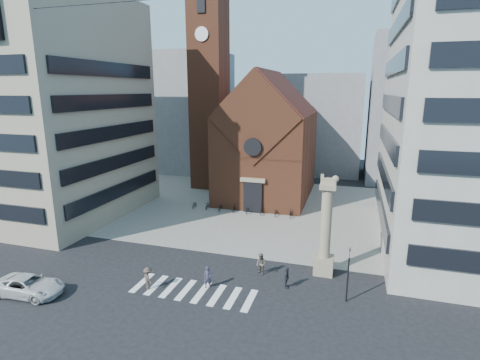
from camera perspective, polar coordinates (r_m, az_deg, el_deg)
name	(u,v)px	position (r m, az deg, el deg)	size (l,w,h in m)	color
ground	(202,273)	(33.28, -5.85, -13.88)	(120.00, 120.00, 0.00)	black
piazza	(257,208)	(49.98, 2.58, -4.21)	(46.00, 30.00, 0.05)	gray
zebra_crossing	(193,291)	(30.67, -7.11, -16.46)	(10.20, 3.20, 0.01)	white
church	(268,142)	(53.95, 4.28, 5.77)	(12.00, 16.65, 18.00)	brown
campanile	(209,87)	(59.23, -4.69, 13.98)	(5.50, 5.50, 31.20)	brown
building_left	(47,109)	(51.55, -27.33, 9.55)	(18.00, 20.00, 26.00)	gray
bg_block_left	(184,112)	(74.35, -8.46, 10.15)	(16.00, 14.00, 22.00)	gray
bg_block_mid	(323,124)	(72.62, 12.51, 8.32)	(14.00, 12.00, 18.00)	gray
bg_block_right	(420,110)	(69.96, 25.77, 9.58)	(16.00, 14.00, 24.00)	gray
lion_column	(325,235)	(32.42, 12.89, -8.22)	(1.63, 1.60, 8.68)	gray
traffic_light	(348,273)	(29.20, 16.15, -13.49)	(0.13, 0.16, 4.30)	black
white_car	(28,286)	(33.80, -29.54, -13.84)	(2.48, 5.38, 1.49)	silver
pedestrian_0	(208,277)	(30.62, -4.94, -14.55)	(0.65, 0.43, 1.79)	#322F42
pedestrian_1	(261,264)	(32.49, 3.21, -12.69)	(0.91, 0.71, 1.88)	#594E47
pedestrian_2	(287,278)	(30.75, 7.11, -14.54)	(1.02, 0.42, 1.74)	#292831
pedestrian_3	(148,278)	(31.19, -13.85, -14.34)	(1.17, 0.67, 1.81)	#483830
scooter_0	(195,205)	(50.01, -6.95, -3.74)	(0.57, 1.65, 0.87)	black
scooter_1	(207,205)	(49.31, -5.01, -3.89)	(0.45, 1.60, 0.96)	black
scooter_2	(220,207)	(48.69, -3.01, -4.14)	(0.57, 1.65, 0.87)	black
scooter_3	(234,208)	(48.11, -0.96, -4.28)	(0.45, 1.60, 0.96)	black
scooter_4	(247,210)	(47.63, 1.14, -4.53)	(0.57, 1.65, 0.87)	black
scooter_5	(261,211)	(47.17, 3.28, -4.67)	(0.45, 1.60, 0.96)	black
scooter_6	(276,212)	(46.82, 5.45, -4.92)	(0.57, 1.65, 0.87)	black
scooter_7	(290,213)	(46.50, 7.66, -5.05)	(0.45, 1.60, 0.96)	black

